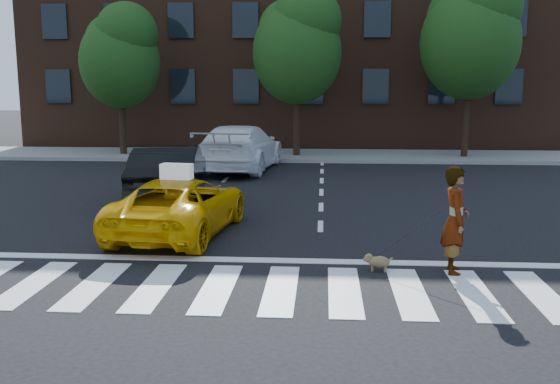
% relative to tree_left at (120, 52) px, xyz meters
% --- Properties ---
extents(ground, '(120.00, 120.00, 0.00)m').
position_rel_tree_left_xyz_m(ground, '(6.97, -17.00, -4.44)').
color(ground, black).
rests_on(ground, ground).
extents(crosswalk, '(13.00, 2.40, 0.01)m').
position_rel_tree_left_xyz_m(crosswalk, '(6.97, -17.00, -4.43)').
color(crosswalk, silver).
rests_on(crosswalk, ground).
extents(stop_line, '(12.00, 0.30, 0.01)m').
position_rel_tree_left_xyz_m(stop_line, '(6.97, -15.40, -4.43)').
color(stop_line, silver).
rests_on(stop_line, ground).
extents(sidewalk_far, '(30.00, 4.00, 0.15)m').
position_rel_tree_left_xyz_m(sidewalk_far, '(6.97, 0.50, -4.37)').
color(sidewalk_far, slate).
rests_on(sidewalk_far, ground).
extents(building, '(26.00, 10.00, 12.00)m').
position_rel_tree_left_xyz_m(building, '(6.97, 8.00, 1.56)').
color(building, '#482919').
rests_on(building, ground).
extents(tree_left, '(3.39, 3.38, 6.50)m').
position_rel_tree_left_xyz_m(tree_left, '(0.00, 0.00, 0.00)').
color(tree_left, black).
rests_on(tree_left, ground).
extents(tree_mid, '(3.69, 3.69, 7.10)m').
position_rel_tree_left_xyz_m(tree_mid, '(7.50, -0.00, 0.41)').
color(tree_mid, black).
rests_on(tree_mid, ground).
extents(tree_right, '(4.00, 4.00, 7.70)m').
position_rel_tree_left_xyz_m(tree_right, '(14.50, -0.00, 0.82)').
color(tree_right, black).
rests_on(tree_right, ground).
extents(taxi, '(2.51, 4.59, 1.22)m').
position_rel_tree_left_xyz_m(taxi, '(5.57, -13.48, -3.83)').
color(taxi, '#E9AA04').
rests_on(taxi, ground).
extents(black_sedan, '(2.19, 4.87, 1.55)m').
position_rel_tree_left_xyz_m(black_sedan, '(4.49, -10.00, -3.66)').
color(black_sedan, black).
rests_on(black_sedan, ground).
extents(white_suv, '(2.91, 5.96, 1.67)m').
position_rel_tree_left_xyz_m(white_suv, '(5.57, -3.72, -3.61)').
color(white_suv, white).
rests_on(white_suv, ground).
extents(woman, '(0.49, 0.70, 1.83)m').
position_rel_tree_left_xyz_m(woman, '(10.85, -15.90, -3.52)').
color(woman, '#999999').
rests_on(woman, ground).
extents(dog, '(0.51, 0.26, 0.29)m').
position_rel_tree_left_xyz_m(dog, '(9.55, -15.89, -4.27)').
color(dog, '#957B4B').
rests_on(dog, ground).
extents(taxi_sign, '(0.68, 0.35, 0.32)m').
position_rel_tree_left_xyz_m(taxi_sign, '(5.57, -13.68, -3.06)').
color(taxi_sign, white).
rests_on(taxi_sign, taxi).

